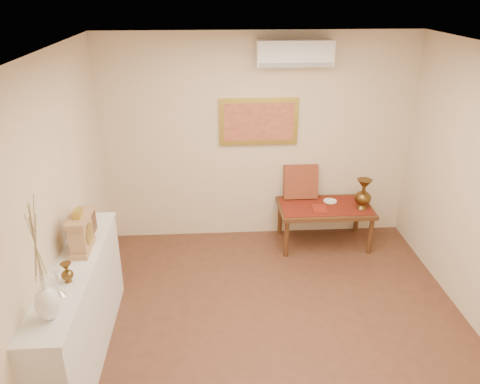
{
  "coord_description": "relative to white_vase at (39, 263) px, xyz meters",
  "views": [
    {
      "loc": [
        -0.61,
        -3.5,
        3.21
      ],
      "look_at": [
        -0.31,
        1.15,
        1.11
      ],
      "focal_mm": 35.0,
      "sensor_mm": 36.0,
      "label": 1
    }
  ],
  "objects": [
    {
      "name": "plate",
      "position": [
        2.75,
        2.7,
        -0.89
      ],
      "size": [
        0.18,
        0.18,
        0.01
      ],
      "primitive_type": "cylinder",
      "color": "white",
      "rests_on": "table_cloth"
    },
    {
      "name": "wall_left",
      "position": [
        -0.2,
        0.7,
        -0.1
      ],
      "size": [
        0.02,
        4.5,
        2.7
      ],
      "primitive_type": "cube",
      "color": "beige",
      "rests_on": "ground"
    },
    {
      "name": "wooden_chest",
      "position": [
        -0.03,
        1.27,
        -0.35
      ],
      "size": [
        0.16,
        0.21,
        0.24
      ],
      "color": "tan",
      "rests_on": "display_ledge"
    },
    {
      "name": "table_cloth",
      "position": [
        2.65,
        2.58,
        -0.9
      ],
      "size": [
        1.14,
        0.59,
        0.01
      ],
      "primitive_type": "cube",
      "color": "maroon",
      "rests_on": "low_table"
    },
    {
      "name": "white_vase",
      "position": [
        0.0,
        0.0,
        0.0
      ],
      "size": [
        0.18,
        0.18,
        0.95
      ],
      "primitive_type": null,
      "color": "white",
      "rests_on": "display_ledge"
    },
    {
      "name": "low_table",
      "position": [
        2.65,
        2.58,
        -0.97
      ],
      "size": [
        1.2,
        0.7,
        0.55
      ],
      "color": "#512E18",
      "rests_on": "floor"
    },
    {
      "name": "brass_urn_tall",
      "position": [
        3.11,
        2.49,
        -0.66
      ],
      "size": [
        0.21,
        0.21,
        0.47
      ],
      "primitive_type": null,
      "color": "brown",
      "rests_on": "table_cloth"
    },
    {
      "name": "ceiling",
      "position": [
        1.8,
        0.7,
        1.25
      ],
      "size": [
        4.5,
        4.5,
        0.0
      ],
      "primitive_type": "plane",
      "rotation": [
        3.14,
        0.0,
        0.0
      ],
      "color": "silver",
      "rests_on": "ground"
    },
    {
      "name": "cushion",
      "position": [
        2.37,
        2.86,
        -0.67
      ],
      "size": [
        0.45,
        0.19,
        0.46
      ],
      "primitive_type": "cube",
      "rotation": [
        -0.21,
        0.0,
        0.0
      ],
      "color": "maroon",
      "rests_on": "table_cloth"
    },
    {
      "name": "ac_unit",
      "position": [
        2.2,
        2.82,
        0.99
      ],
      "size": [
        0.9,
        0.25,
        0.3
      ],
      "color": "white",
      "rests_on": "wall_back"
    },
    {
      "name": "candlestick",
      "position": [
        -0.02,
        0.28,
        -0.36
      ],
      "size": [
        0.1,
        0.1,
        0.22
      ],
      "primitive_type": null,
      "color": "silver",
      "rests_on": "display_ledge"
    },
    {
      "name": "mantel_clock",
      "position": [
        0.01,
        0.95,
        -0.3
      ],
      "size": [
        0.17,
        0.36,
        0.41
      ],
      "color": "tan",
      "rests_on": "display_ledge"
    },
    {
      "name": "wall_back",
      "position": [
        1.8,
        2.95,
        -0.1
      ],
      "size": [
        4.0,
        0.02,
        2.7
      ],
      "primitive_type": "cube",
      "color": "beige",
      "rests_on": "ground"
    },
    {
      "name": "display_ledge",
      "position": [
        -0.02,
        0.7,
        -0.96
      ],
      "size": [
        0.37,
        2.02,
        0.98
      ],
      "color": "white",
      "rests_on": "floor"
    },
    {
      "name": "painting",
      "position": [
        1.8,
        2.92,
        0.15
      ],
      "size": [
        1.0,
        0.06,
        0.6
      ],
      "color": "gold",
      "rests_on": "wall_back"
    },
    {
      "name": "menu",
      "position": [
        2.56,
        2.49,
        -0.89
      ],
      "size": [
        0.2,
        0.26,
        0.01
      ],
      "primitive_type": "cube",
      "rotation": [
        0.0,
        0.0,
        -0.08
      ],
      "color": "maroon",
      "rests_on": "table_cloth"
    },
    {
      "name": "floor",
      "position": [
        1.8,
        0.7,
        -1.45
      ],
      "size": [
        4.5,
        4.5,
        0.0
      ],
      "primitive_type": "plane",
      "color": "brown",
      "rests_on": "ground"
    },
    {
      "name": "brass_urn_small",
      "position": [
        0.01,
        0.46,
        -0.36
      ],
      "size": [
        0.1,
        0.1,
        0.22
      ],
      "primitive_type": null,
      "color": "brown",
      "rests_on": "display_ledge"
    }
  ]
}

